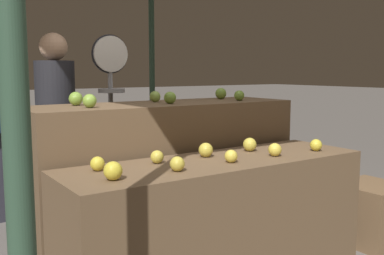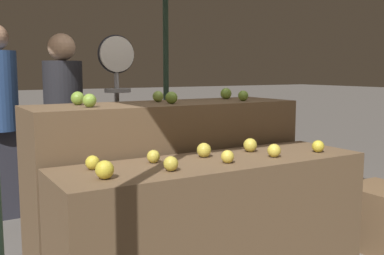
% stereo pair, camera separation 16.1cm
% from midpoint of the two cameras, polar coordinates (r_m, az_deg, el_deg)
% --- Properties ---
extents(display_counter_front, '(1.81, 0.55, 0.83)m').
position_cam_midpoint_polar(display_counter_front, '(2.64, 1.52, -12.99)').
color(display_counter_front, brown).
rests_on(display_counter_front, ground_plane).
extents(display_counter_back, '(1.81, 0.55, 1.11)m').
position_cam_midpoint_polar(display_counter_back, '(3.08, -5.03, -7.25)').
color(display_counter_back, brown).
rests_on(display_counter_back, ground_plane).
extents(apple_front_0, '(0.09, 0.09, 0.09)m').
position_cam_midpoint_polar(apple_front_0, '(2.10, -12.19, -5.42)').
color(apple_front_0, gold).
rests_on(apple_front_0, display_counter_front).
extents(apple_front_1, '(0.08, 0.08, 0.08)m').
position_cam_midpoint_polar(apple_front_1, '(2.24, -3.95, -4.64)').
color(apple_front_1, gold).
rests_on(apple_front_1, display_counter_front).
extents(apple_front_2, '(0.07, 0.07, 0.07)m').
position_cam_midpoint_polar(apple_front_2, '(2.44, 3.10, -3.67)').
color(apple_front_2, yellow).
rests_on(apple_front_2, display_counter_front).
extents(apple_front_3, '(0.08, 0.08, 0.08)m').
position_cam_midpoint_polar(apple_front_3, '(2.65, 8.78, -2.81)').
color(apple_front_3, yellow).
rests_on(apple_front_3, display_counter_front).
extents(apple_front_4, '(0.07, 0.07, 0.07)m').
position_cam_midpoint_polar(apple_front_4, '(2.88, 13.94, -2.18)').
color(apple_front_4, gold).
rests_on(apple_front_4, display_counter_front).
extents(apple_front_5, '(0.07, 0.07, 0.07)m').
position_cam_midpoint_polar(apple_front_5, '(2.31, -13.88, -4.50)').
color(apple_front_5, gold).
rests_on(apple_front_5, display_counter_front).
extents(apple_front_6, '(0.07, 0.07, 0.07)m').
position_cam_midpoint_polar(apple_front_6, '(2.44, -6.35, -3.74)').
color(apple_front_6, gold).
rests_on(apple_front_6, display_counter_front).
extents(apple_front_7, '(0.08, 0.08, 0.08)m').
position_cam_midpoint_polar(apple_front_7, '(2.59, -0.01, -2.88)').
color(apple_front_7, gold).
rests_on(apple_front_7, display_counter_front).
extents(apple_front_8, '(0.08, 0.08, 0.08)m').
position_cam_midpoint_polar(apple_front_8, '(2.80, 5.72, -2.17)').
color(apple_front_8, gold).
rests_on(apple_front_8, display_counter_front).
extents(apple_back_0, '(0.08, 0.08, 0.08)m').
position_cam_midpoint_polar(apple_back_0, '(2.66, -14.57, 3.28)').
color(apple_back_0, '#84AD3D').
rests_on(apple_back_0, display_counter_back).
extents(apple_back_1, '(0.08, 0.08, 0.08)m').
position_cam_midpoint_polar(apple_back_1, '(2.89, -4.40, 3.78)').
color(apple_back_1, '#7AA338').
rests_on(apple_back_1, display_counter_back).
extents(apple_back_2, '(0.07, 0.07, 0.07)m').
position_cam_midpoint_polar(apple_back_2, '(3.20, 4.59, 4.06)').
color(apple_back_2, '#7AA338').
rests_on(apple_back_2, display_counter_back).
extents(apple_back_3, '(0.08, 0.08, 0.08)m').
position_cam_midpoint_polar(apple_back_3, '(2.86, -16.12, 3.53)').
color(apple_back_3, '#7AA338').
rests_on(apple_back_3, display_counter_back).
extents(apple_back_4, '(0.08, 0.08, 0.08)m').
position_cam_midpoint_polar(apple_back_4, '(3.07, -6.21, 3.92)').
color(apple_back_4, '#8EB247').
rests_on(apple_back_4, display_counter_back).
extents(apple_back_5, '(0.08, 0.08, 0.08)m').
position_cam_midpoint_polar(apple_back_5, '(3.38, 2.32, 4.33)').
color(apple_back_5, '#7AA338').
rests_on(apple_back_5, display_counter_back).
extents(produce_scale, '(0.29, 0.20, 1.59)m').
position_cam_midpoint_polar(produce_scale, '(3.49, -11.55, 4.47)').
color(produce_scale, '#99999E').
rests_on(produce_scale, ground_plane).
extents(person_vendor_at_scale, '(0.39, 0.39, 1.61)m').
position_cam_midpoint_polar(person_vendor_at_scale, '(3.67, -18.07, 0.91)').
color(person_vendor_at_scale, '#2D2D38').
rests_on(person_vendor_at_scale, ground_plane).
extents(wooden_crate_side, '(0.46, 0.46, 0.46)m').
position_cam_midpoint_polar(wooden_crate_side, '(3.75, 20.64, -10.18)').
color(wooden_crate_side, brown).
rests_on(wooden_crate_side, ground_plane).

